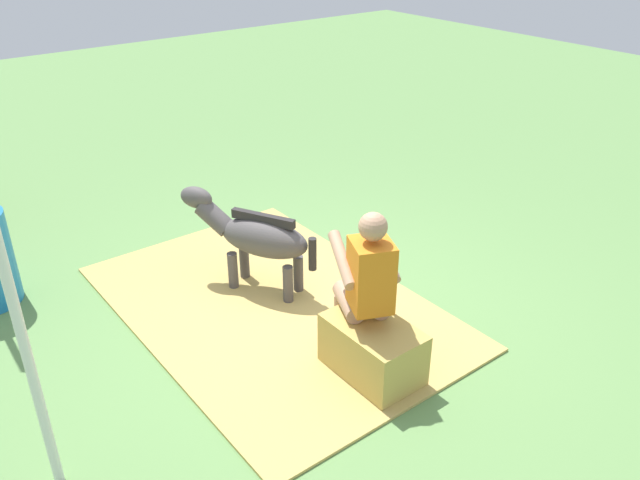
{
  "coord_description": "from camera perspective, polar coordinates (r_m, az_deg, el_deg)",
  "views": [
    {
      "loc": [
        -3.72,
        2.82,
        3.19
      ],
      "look_at": [
        0.21,
        -0.22,
        0.55
      ],
      "focal_mm": 36.57,
      "sensor_mm": 36.0,
      "label": 1
    }
  ],
  "objects": [
    {
      "name": "tent_pole_left",
      "position": [
        3.84,
        -24.87,
        -6.65
      ],
      "size": [
        0.06,
        0.06,
        2.35
      ],
      "primitive_type": "cylinder",
      "color": "silver",
      "rests_on": "ground"
    },
    {
      "name": "hay_patch",
      "position": [
        5.73,
        -4.17,
        -5.79
      ],
      "size": [
        3.31,
        2.25,
        0.02
      ],
      "primitive_type": "cube",
      "color": "tan",
      "rests_on": "ground"
    },
    {
      "name": "person_seated",
      "position": [
        4.72,
        4.01,
        -3.65
      ],
      "size": [
        0.72,
        0.58,
        1.32
      ],
      "color": "tan",
      "rests_on": "ground"
    },
    {
      "name": "pony_standing",
      "position": [
        5.75,
        -5.7,
        0.34
      ],
      "size": [
        1.24,
        0.79,
        0.9
      ],
      "color": "#4C4747",
      "rests_on": "ground"
    },
    {
      "name": "hay_bale",
      "position": [
        4.88,
        4.61,
        -9.58
      ],
      "size": [
        0.73,
        0.46,
        0.44
      ],
      "primitive_type": "cube",
      "color": "tan",
      "rests_on": "ground"
    },
    {
      "name": "ground_plane",
      "position": [
        5.65,
        -0.48,
        -6.39
      ],
      "size": [
        24.0,
        24.0,
        0.0
      ],
      "primitive_type": "plane",
      "color": "#608C4C"
    }
  ]
}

